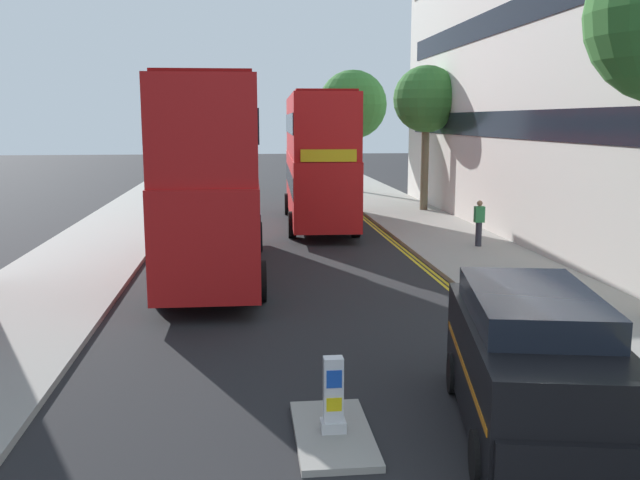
{
  "coord_description": "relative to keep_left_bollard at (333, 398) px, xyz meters",
  "views": [
    {
      "loc": [
        -1.2,
        -4.49,
        4.53
      ],
      "look_at": [
        0.5,
        11.0,
        1.8
      ],
      "focal_mm": 38.51,
      "sensor_mm": 36.0,
      "label": 1
    }
  ],
  "objects": [
    {
      "name": "street_tree_far",
      "position": [
        7.64,
        23.95,
        4.88
      ],
      "size": [
        3.22,
        3.22,
        7.02
      ],
      "color": "#6B6047",
      "rests_on": "sidewalk_right"
    },
    {
      "name": "sidewalk_left",
      "position": [
        -6.5,
        11.29,
        -0.54
      ],
      "size": [
        4.0,
        80.0,
        0.14
      ],
      "primitive_type": "cube",
      "color": "#9E9991",
      "rests_on": "ground"
    },
    {
      "name": "taxi_minivan",
      "position": [
        2.83,
        -0.28,
        0.46
      ],
      "size": [
        2.77,
        5.08,
        2.12
      ],
      "color": "black",
      "rests_on": "ground"
    },
    {
      "name": "traffic_island",
      "position": [
        0.0,
        0.0,
        -0.56
      ],
      "size": [
        1.1,
        2.2,
        0.1
      ],
      "primitive_type": "cube",
      "color": "#9E9991",
      "rests_on": "ground"
    },
    {
      "name": "kerb_line_outer",
      "position": [
        4.4,
        9.29,
        -0.6
      ],
      "size": [
        0.1,
        56.0,
        0.01
      ],
      "primitive_type": "cube",
      "color": "yellow",
      "rests_on": "ground"
    },
    {
      "name": "street_tree_near",
      "position": [
        5.54,
        33.63,
        4.85
      ],
      "size": [
        4.24,
        4.24,
        7.47
      ],
      "color": "#6B6047",
      "rests_on": "sidewalk_right"
    },
    {
      "name": "sidewalk_right",
      "position": [
        6.5,
        11.29,
        -0.54
      ],
      "size": [
        4.0,
        80.0,
        0.14
      ],
      "primitive_type": "cube",
      "color": "#9E9991",
      "rests_on": "ground"
    },
    {
      "name": "double_decker_bus_away",
      "position": [
        -2.07,
        11.11,
        2.42
      ],
      "size": [
        2.89,
        10.83,
        5.64
      ],
      "color": "red",
      "rests_on": "ground"
    },
    {
      "name": "keep_left_bollard",
      "position": [
        0.0,
        0.0,
        0.0
      ],
      "size": [
        0.36,
        0.28,
        1.11
      ],
      "color": "silver",
      "rests_on": "traffic_island"
    },
    {
      "name": "kerb_line_inner",
      "position": [
        4.24,
        9.29,
        -0.6
      ],
      "size": [
        0.1,
        56.0,
        0.01
      ],
      "primitive_type": "cube",
      "color": "yellow",
      "rests_on": "ground"
    },
    {
      "name": "pedestrian_far",
      "position": [
        6.97,
        13.89,
        0.38
      ],
      "size": [
        0.34,
        0.22,
        1.62
      ],
      "color": "#2D2D38",
      "rests_on": "sidewalk_right"
    },
    {
      "name": "double_decker_bus_oncoming",
      "position": [
        1.97,
        20.43,
        2.42
      ],
      "size": [
        3.09,
        10.89,
        5.64
      ],
      "color": "red",
      "rests_on": "ground"
    },
    {
      "name": "townhouse_terrace_right",
      "position": [
        13.5,
        16.96,
        5.15
      ],
      "size": [
        10.08,
        28.0,
        11.5
      ],
      "color": "silver",
      "rests_on": "ground"
    }
  ]
}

